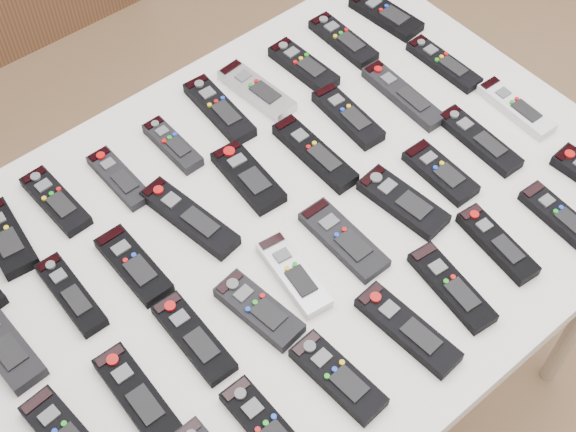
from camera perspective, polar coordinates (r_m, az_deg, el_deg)
ground at (r=2.14m, az=3.40°, el=-10.92°), size 4.00×4.00×0.00m
table at (r=1.47m, az=-0.00°, el=-1.79°), size 1.25×0.88×0.78m
remote_1 at (r=1.47m, az=-19.45°, el=-1.50°), size 0.08×0.16×0.02m
remote_2 at (r=1.49m, az=-16.19°, el=1.03°), size 0.06×0.16×0.02m
remote_3 at (r=1.50m, az=-11.92°, el=2.65°), size 0.05×0.15×0.02m
remote_4 at (r=1.53m, az=-8.21°, el=5.02°), size 0.04×0.14×0.02m
remote_5 at (r=1.58m, az=-4.91°, el=7.54°), size 0.06×0.19×0.02m
remote_6 at (r=1.62m, az=-2.24°, el=8.89°), size 0.07×0.18×0.02m
remote_7 at (r=1.66m, az=1.11°, el=10.61°), size 0.06×0.16×0.02m
remote_8 at (r=1.73m, az=3.94°, el=12.37°), size 0.05×0.17×0.02m
remote_9 at (r=1.80m, az=6.98°, el=14.02°), size 0.07×0.17×0.02m
remote_10 at (r=1.36m, az=-19.57°, el=-8.66°), size 0.06×0.17×0.02m
remote_11 at (r=1.37m, az=-15.17°, el=-5.41°), size 0.05×0.17×0.02m
remote_12 at (r=1.38m, az=-10.93°, el=-3.46°), size 0.06×0.16×0.02m
remote_13 at (r=1.42m, az=-7.01°, el=-0.13°), size 0.08×0.21×0.02m
remote_14 at (r=1.47m, az=-2.85°, el=2.78°), size 0.07×0.17×0.02m
remote_15 at (r=1.50m, az=1.90°, el=4.46°), size 0.05×0.20×0.02m
remote_16 at (r=1.57m, az=4.28°, el=7.11°), size 0.06×0.17×0.02m
remote_17 at (r=1.62m, az=8.17°, el=8.49°), size 0.05×0.20×0.02m
remote_18 at (r=1.70m, az=11.01°, el=10.58°), size 0.05×0.17×0.02m
remote_20 at (r=1.27m, az=-10.66°, el=-12.44°), size 0.06×0.18×0.02m
remote_21 at (r=1.30m, az=-6.72°, el=-8.60°), size 0.06×0.17×0.02m
remote_22 at (r=1.31m, az=-2.08°, el=-6.69°), size 0.08×0.16×0.02m
remote_23 at (r=1.35m, az=0.40°, el=-4.16°), size 0.07×0.17×0.02m
remote_24 at (r=1.39m, az=3.97°, el=-1.69°), size 0.06×0.18×0.02m
remote_25 at (r=1.45m, az=8.17°, el=0.99°), size 0.08×0.17×0.02m
remote_26 at (r=1.50m, az=10.78°, el=3.06°), size 0.06×0.15×0.02m
remote_27 at (r=1.57m, az=13.44°, el=5.25°), size 0.06×0.18×0.02m
remote_28 at (r=1.65m, az=15.91°, el=7.41°), size 0.05×0.17×0.02m
remote_31 at (r=1.22m, az=-1.29°, el=-15.04°), size 0.05×0.18×0.02m
remote_32 at (r=1.26m, az=3.57°, el=-11.35°), size 0.07×0.17×0.02m
remote_33 at (r=1.31m, az=8.50°, el=-7.97°), size 0.07×0.19×0.02m
remote_34 at (r=1.36m, az=11.56°, el=-4.98°), size 0.07×0.18×0.02m
remote_35 at (r=1.42m, az=14.65°, el=-1.93°), size 0.06×0.17×0.02m
remote_36 at (r=1.49m, az=18.75°, el=-0.06°), size 0.06×0.16×0.02m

